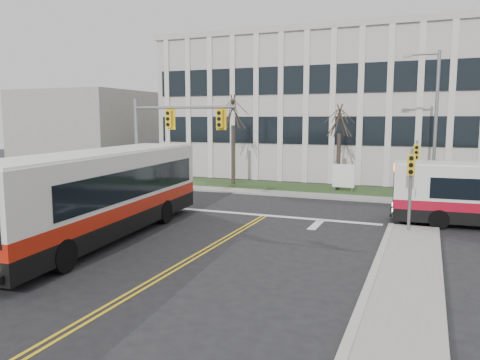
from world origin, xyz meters
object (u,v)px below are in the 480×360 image
streetlight (433,117)px  bus_main (100,196)px  newspaper_box_blue (1,224)px  directory_sign (343,176)px

streetlight → bus_main: 20.27m
bus_main → newspaper_box_blue: 4.84m
streetlight → bus_main: bearing=-130.7°
bus_main → directory_sign: bearing=59.7°
directory_sign → streetlight: bearing=-13.2°
streetlight → newspaper_box_blue: size_ratio=9.68×
streetlight → newspaper_box_blue: (-17.53, -16.33, -4.72)m
bus_main → newspaper_box_blue: (-4.50, -1.17, -1.35)m
streetlight → directory_sign: streetlight is taller
streetlight → directory_sign: size_ratio=4.60×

